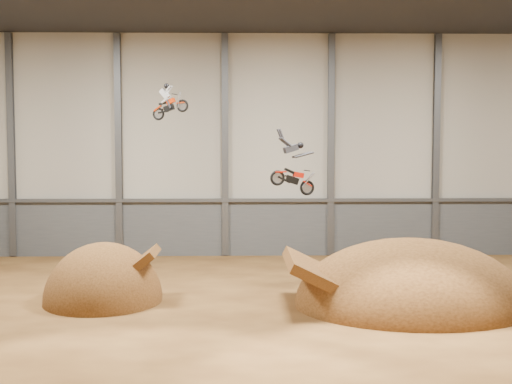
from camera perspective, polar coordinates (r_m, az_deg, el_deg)
The scene contains 13 objects.
floor at distance 31.01m, azimuth 3.22°, elevation -9.58°, with size 40.00×40.00×0.00m, color #4C2E14.
back_wall at distance 45.07m, azimuth 1.77°, elevation 3.75°, with size 40.00×0.10×14.00m, color #AFA99B.
lower_band_back at distance 45.33m, azimuth 1.76°, elevation -2.91°, with size 39.80×0.18×3.50m, color #4A4C50.
steel_rail at distance 44.99m, azimuth 1.77°, elevation -0.65°, with size 39.80×0.35×0.20m, color #47494F.
steel_column_0 at distance 47.03m, azimuth -18.99°, elevation 3.54°, with size 0.40×0.36×13.90m, color #47494F.
steel_column_1 at distance 45.45m, azimuth -10.94°, elevation 3.68°, with size 0.40×0.36×13.90m, color #47494F.
steel_column_2 at distance 44.82m, azimuth -2.49°, elevation 3.74°, with size 0.40×0.36×13.90m, color #47494F.
steel_column_3 at distance 45.17m, azimuth 6.02°, elevation 3.73°, with size 0.40×0.36×13.90m, color #47494F.
steel_column_4 at distance 46.48m, azimuth 14.21°, elevation 3.63°, with size 0.40×0.36×13.90m, color #47494F.
takeoff_ramp at distance 33.77m, azimuth -12.10°, elevation -8.52°, with size 5.38×6.21×5.38m, color #442711.
landing_ramp at distance 32.90m, azimuth 12.27°, elevation -8.86°, with size 10.39×9.19×5.99m, color #442711.
fmx_rider_a at distance 36.07m, azimuth -6.74°, elevation 7.49°, with size 1.97×0.75×1.78m, color #C12A03, non-canonical shape.
fmx_rider_b at distance 34.12m, azimuth 2.76°, elevation 2.35°, with size 3.06×0.87×2.62m, color red, non-canonical shape.
Camera 1 is at (-2.38, -30.01, 7.44)m, focal length 50.00 mm.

